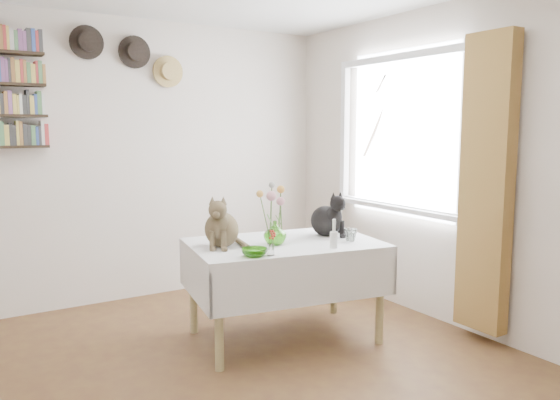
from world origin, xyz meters
TOP-DOWN VIEW (x-y plane):
  - room at (0.00, 0.00)m, footprint 4.08×4.58m
  - window at (1.97, 0.80)m, footprint 0.12×1.52m
  - curtain at (1.90, -0.12)m, footprint 0.12×0.38m
  - dining_table at (0.73, 0.69)m, footprint 1.48×1.09m
  - tabby_cat at (0.28, 0.80)m, footprint 0.39×0.40m
  - black_cat at (1.13, 0.72)m, footprint 0.26×0.32m
  - flower_vase at (0.62, 0.65)m, footprint 0.16×0.16m
  - green_bowl at (0.32, 0.41)m, footprint 0.21×0.21m
  - drinking_glass at (1.15, 0.46)m, footprint 0.11×0.11m
  - candlestick at (0.91, 0.34)m, footprint 0.06×0.06m
  - berry_jar at (0.43, 0.38)m, footprint 0.05×0.05m
  - porcelain_figurine at (1.18, 0.52)m, footprint 0.05×0.05m
  - flower_bouquet at (0.62, 0.67)m, footprint 0.17×0.12m
  - wall_hats at (0.12, 2.19)m, footprint 0.98×0.09m

SIDE VIEW (x-z plane):
  - dining_table at x=0.73m, z-range 0.18..0.91m
  - green_bowl at x=0.32m, z-range 0.72..0.78m
  - porcelain_figurine at x=1.18m, z-range 0.72..0.81m
  - drinking_glass at x=1.15m, z-range 0.72..0.82m
  - candlestick at x=0.91m, z-range 0.69..0.89m
  - flower_vase at x=0.62m, z-range 0.72..0.89m
  - berry_jar at x=0.43m, z-range 0.71..0.91m
  - black_cat at x=1.13m, z-range 0.72..1.08m
  - tabby_cat at x=0.28m, z-range 0.72..1.10m
  - flower_bouquet at x=0.62m, z-range 0.87..1.26m
  - curtain at x=1.90m, z-range 0.10..2.20m
  - room at x=0.00m, z-range -0.04..2.54m
  - window at x=1.97m, z-range 0.74..2.06m
  - wall_hats at x=0.12m, z-range 1.93..2.41m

